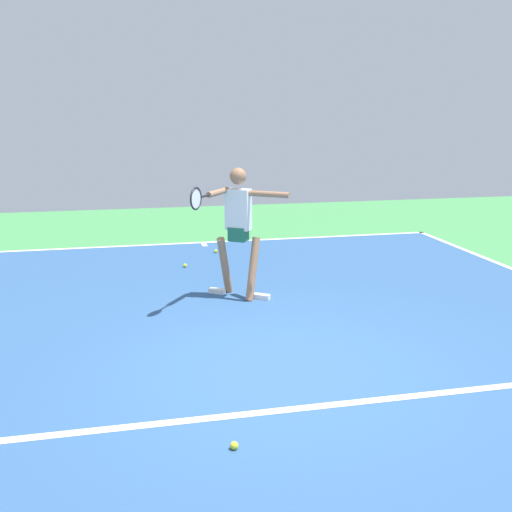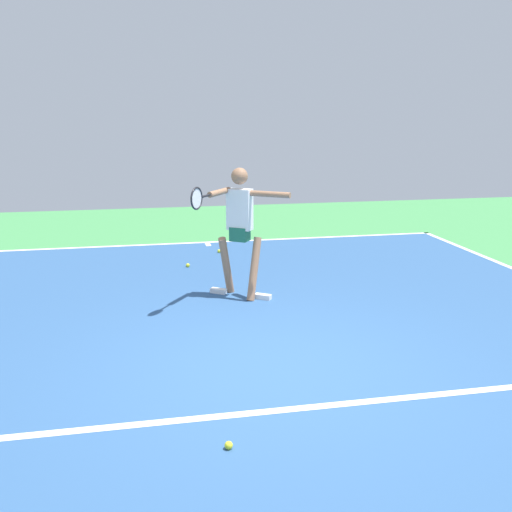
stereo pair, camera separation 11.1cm
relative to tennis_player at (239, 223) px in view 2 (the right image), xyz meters
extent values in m
plane|color=#428E4C|center=(0.03, 2.50, -1.08)|extent=(22.02, 22.02, 0.00)
cube|color=#2D5484|center=(0.03, 2.50, -1.08)|extent=(9.83, 12.58, 0.00)
cube|color=white|center=(0.03, -3.74, -1.08)|extent=(9.83, 0.10, 0.01)
cube|color=white|center=(0.03, 3.35, -1.08)|extent=(7.37, 0.10, 0.01)
cube|color=white|center=(0.03, -3.54, -1.08)|extent=(0.10, 0.30, 0.01)
cylinder|color=#9E7051|center=(-0.19, 0.09, -0.65)|extent=(0.30, 0.37, 0.89)
cube|color=white|center=(-0.30, 0.16, -1.04)|extent=(0.25, 0.22, 0.07)
cylinder|color=#9E7051|center=(0.17, -0.16, -0.65)|extent=(0.30, 0.37, 0.89)
cube|color=white|center=(0.27, -0.23, -1.04)|extent=(0.25, 0.22, 0.07)
cube|color=#1E664C|center=(-0.01, -0.03, -0.16)|extent=(0.32, 0.30, 0.20)
cube|color=white|center=(-0.01, -0.03, 0.19)|extent=(0.38, 0.34, 0.57)
sphere|color=#9E7051|center=(-0.01, -0.03, 0.65)|extent=(0.23, 0.23, 0.23)
cylinder|color=#9E7051|center=(-0.39, 0.22, 0.42)|extent=(0.52, 0.39, 0.08)
cylinder|color=#9E7051|center=(0.29, 0.11, 0.45)|extent=(0.39, 0.52, 0.08)
cylinder|color=black|center=(0.51, 0.43, 0.45)|extent=(0.15, 0.20, 0.03)
torus|color=black|center=(0.65, 0.64, 0.45)|extent=(0.19, 0.26, 0.29)
cylinder|color=silver|center=(0.65, 0.64, 0.45)|extent=(0.14, 0.21, 0.25)
sphere|color=yellow|center=(0.76, 3.87, -1.05)|extent=(0.07, 0.07, 0.07)
sphere|color=yellow|center=(0.59, -1.83, -1.05)|extent=(0.07, 0.07, 0.07)
sphere|color=yellow|center=(-0.09, -2.78, -1.05)|extent=(0.07, 0.07, 0.07)
camera|label=1|loc=(1.47, 7.93, 1.49)|focal=41.19mm
camera|label=2|loc=(1.36, 7.95, 1.49)|focal=41.19mm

